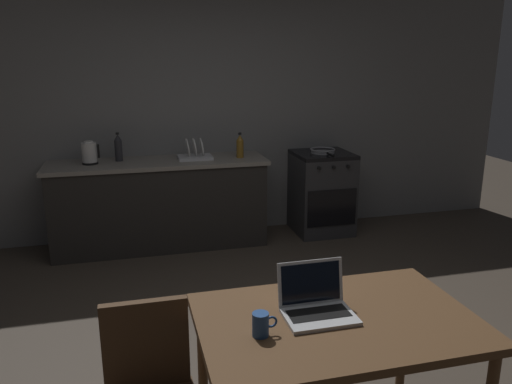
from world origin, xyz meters
name	(u,v)px	position (x,y,z in m)	size (l,w,h in m)	color
ground_plane	(275,355)	(0.00, 0.00, 0.00)	(12.00, 12.00, 0.00)	#473D33
back_wall	(235,110)	(0.30, 2.57, 1.33)	(6.40, 0.10, 2.66)	gray
kitchen_counter	(160,203)	(-0.57, 2.22, 0.45)	(2.16, 0.64, 0.89)	#282623
stove_oven	(322,192)	(1.19, 2.22, 0.45)	(0.60, 0.62, 0.89)	#2D2D30
dining_table	(336,333)	(0.02, -0.90, 0.68)	(1.26, 0.82, 0.76)	brown
laptop	(317,305)	(-0.06, -0.85, 0.80)	(0.32, 0.26, 0.23)	silver
electric_kettle	(89,153)	(-1.21, 2.22, 1.00)	(0.17, 0.15, 0.22)	black
bottle	(240,146)	(0.26, 2.17, 1.01)	(0.07, 0.07, 0.26)	#8C601E
frying_pan	(323,151)	(1.18, 2.19, 0.92)	(0.27, 0.44, 0.05)	gray
coffee_mug	(261,324)	(-0.36, -0.96, 0.81)	(0.11, 0.07, 0.10)	#264C8C
dish_rack	(195,154)	(-0.19, 2.22, 0.94)	(0.34, 0.26, 0.21)	silver
bottle_b	(118,148)	(-0.94, 2.30, 1.03)	(0.07, 0.07, 0.28)	#2D2D33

